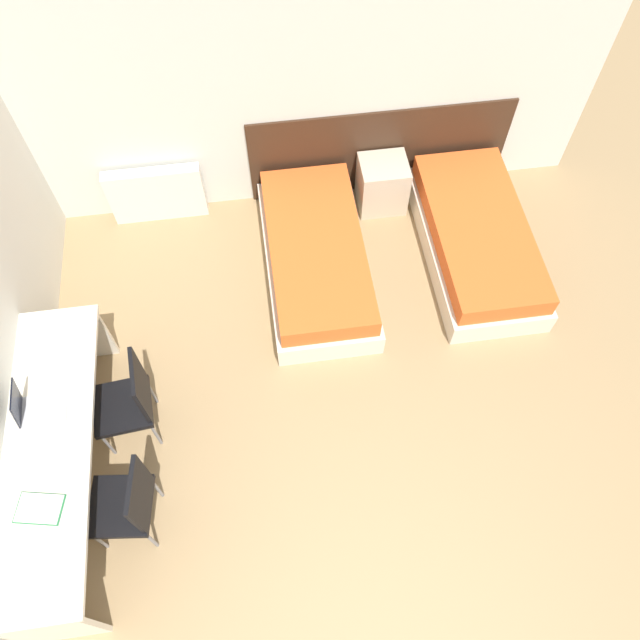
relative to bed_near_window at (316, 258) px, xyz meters
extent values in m
cube|color=silver|center=(-0.09, 1.00, 1.14)|extent=(5.50, 0.05, 2.70)
cube|color=#382316|center=(0.74, 0.96, 0.26)|extent=(2.47, 0.03, 0.94)
cube|color=beige|center=(0.00, 0.00, -0.09)|extent=(0.89, 1.86, 0.24)
cube|color=#E05B23|center=(0.00, 0.00, 0.13)|extent=(0.81, 1.78, 0.20)
cube|color=beige|center=(1.48, 0.00, -0.09)|extent=(0.89, 1.86, 0.24)
cube|color=#E05B23|center=(1.48, 0.00, 0.13)|extent=(0.81, 1.78, 0.20)
cube|color=beige|center=(0.74, 0.73, 0.05)|extent=(0.45, 0.39, 0.52)
cube|color=silver|center=(-1.39, 0.88, 0.09)|extent=(0.88, 0.12, 0.59)
cube|color=beige|center=(-2.04, -1.67, 0.49)|extent=(0.58, 2.19, 0.04)
cube|color=beige|center=(-2.04, -2.75, 0.13)|extent=(0.52, 0.04, 0.69)
cube|color=beige|center=(-2.04, -0.60, 0.13)|extent=(0.52, 0.04, 0.69)
cube|color=black|center=(-1.63, -1.30, 0.20)|extent=(0.46, 0.46, 0.05)
cube|color=black|center=(-1.44, -1.29, 0.47)|extent=(0.06, 0.38, 0.49)
cylinder|color=slate|center=(-1.80, -1.50, -0.02)|extent=(0.02, 0.02, 0.39)
cylinder|color=slate|center=(-1.83, -1.14, -0.02)|extent=(0.02, 0.02, 0.39)
cylinder|color=slate|center=(-1.44, -1.47, -0.02)|extent=(0.02, 0.02, 0.39)
cylinder|color=slate|center=(-1.47, -1.11, -0.02)|extent=(0.02, 0.02, 0.39)
cube|color=black|center=(-1.63, -2.04, 0.20)|extent=(0.47, 0.47, 0.05)
cube|color=black|center=(-1.44, -2.07, 0.47)|extent=(0.07, 0.38, 0.49)
cylinder|color=slate|center=(-1.83, -2.20, -0.02)|extent=(0.02, 0.02, 0.39)
cylinder|color=slate|center=(-1.79, -1.84, -0.02)|extent=(0.02, 0.02, 0.39)
cylinder|color=slate|center=(-1.48, -2.24, -0.02)|extent=(0.02, 0.02, 0.39)
cylinder|color=slate|center=(-1.43, -1.89, -0.02)|extent=(0.02, 0.02, 0.39)
cube|color=silver|center=(-2.08, -1.40, 0.52)|extent=(0.32, 0.25, 0.02)
cube|color=black|center=(-2.20, -1.40, 0.68)|extent=(0.08, 0.24, 0.30)
cube|color=#236B3D|center=(-2.05, -2.08, 0.52)|extent=(0.32, 0.25, 0.01)
cube|color=white|center=(-2.05, -2.08, 0.53)|extent=(0.31, 0.24, 0.01)
camera|label=1|loc=(-0.44, -3.30, 4.51)|focal=35.00mm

